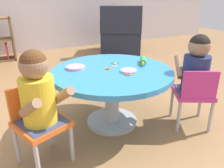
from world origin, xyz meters
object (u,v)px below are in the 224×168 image
(seated_child_left, at_px, (38,91))
(child_chair_right, at_px, (194,94))
(craft_table, at_px, (112,82))
(seated_child_right, at_px, (196,66))
(child_chair_left, at_px, (39,121))
(craft_scissors, at_px, (115,64))
(armchair_dark, at_px, (120,36))
(rolling_pin, at_px, (143,60))

(seated_child_left, xyz_separation_m, child_chair_right, (1.22, -0.09, -0.23))
(craft_table, distance_m, seated_child_right, 0.69)
(craft_table, distance_m, seated_child_left, 0.69)
(child_chair_left, distance_m, seated_child_right, 1.27)
(seated_child_left, relative_size, child_chair_right, 0.95)
(seated_child_left, height_order, seated_child_right, same)
(child_chair_left, xyz_separation_m, seated_child_left, (0.01, -0.04, 0.23))
(craft_table, bearing_deg, seated_child_right, -27.14)
(child_chair_right, xyz_separation_m, craft_scissors, (-0.49, 0.47, 0.19))
(armchair_dark, xyz_separation_m, rolling_pin, (-0.90, -2.10, 0.21))
(seated_child_left, distance_m, child_chair_right, 1.24)
(armchair_dark, bearing_deg, seated_child_right, -104.23)
(seated_child_right, relative_size, craft_scissors, 3.61)
(child_chair_right, bearing_deg, craft_scissors, 136.44)
(craft_table, relative_size, craft_scissors, 7.06)
(child_chair_left, distance_m, armchair_dark, 3.02)
(child_chair_right, height_order, craft_scissors, child_chair_right)
(craft_table, height_order, seated_child_left, seated_child_left)
(child_chair_right, bearing_deg, craft_table, 149.50)
(child_chair_left, height_order, armchair_dark, armchair_dark)
(child_chair_right, xyz_separation_m, seated_child_right, (0.02, 0.04, 0.23))
(rolling_pin, relative_size, craft_scissors, 1.45)
(child_chair_left, distance_m, rolling_pin, 1.03)
(craft_table, xyz_separation_m, rolling_pin, (0.33, 0.05, 0.13))
(armchair_dark, xyz_separation_m, craft_scissors, (-1.14, -2.03, 0.19))
(child_chair_right, distance_m, seated_child_right, 0.23)
(rolling_pin, bearing_deg, child_chair_right, -57.01)
(craft_scissors, bearing_deg, rolling_pin, -17.81)
(craft_scissors, bearing_deg, child_chair_right, -43.56)
(craft_table, xyz_separation_m, seated_child_right, (0.60, -0.31, 0.14))
(craft_table, bearing_deg, child_chair_left, -161.22)
(armchair_dark, bearing_deg, seated_child_left, -127.66)
(seated_child_left, height_order, rolling_pin, seated_child_left)
(seated_child_left, bearing_deg, craft_scissors, 27.80)
(seated_child_left, bearing_deg, child_chair_left, 111.70)
(child_chair_right, bearing_deg, child_chair_left, 174.14)
(child_chair_left, relative_size, armchair_dark, 0.56)
(seated_child_right, distance_m, rolling_pin, 0.45)
(seated_child_left, distance_m, armchair_dark, 3.05)
(child_chair_left, relative_size, seated_child_right, 1.05)
(child_chair_right, xyz_separation_m, rolling_pin, (-0.26, 0.39, 0.21))
(seated_child_right, height_order, armchair_dark, armchair_dark)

